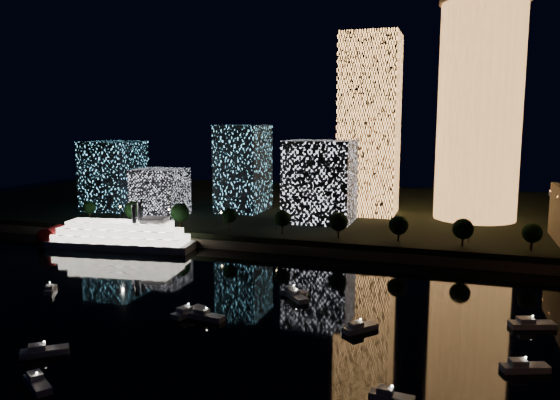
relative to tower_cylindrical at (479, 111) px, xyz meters
The scene contains 10 objects.
ground 153.30m from the tower_cylindrical, 103.82° to the right, with size 520.00×520.00×0.00m, color black.
far_bank 60.38m from the tower_cylindrical, 151.74° to the left, with size 420.00×160.00×5.00m, color black.
seawall 83.11m from the tower_cylindrical, 120.37° to the right, with size 420.00×6.00×3.00m, color #6B5E4C.
tower_cylindrical is the anchor object (origin of this frame).
tower_rectangular 43.56m from the tower_cylindrical, behind, with size 23.53×23.53×74.88m, color #FFA451.
midrise_blocks 109.13m from the tower_cylindrical, 168.49° to the right, with size 119.10×44.06×37.55m.
riverboat 147.26m from the tower_cylindrical, 149.13° to the right, with size 56.39×18.54×16.69m.
motorboats 145.38m from the tower_cylindrical, 107.96° to the right, with size 123.98×70.26×2.78m.
esplanade_trees 89.88m from the tower_cylindrical, 139.19° to the right, with size 165.61×6.97×8.99m.
street_lamps 92.20m from the tower_cylindrical, 145.46° to the right, with size 132.70×0.70×5.65m.
Camera 1 is at (27.29, -90.60, 44.30)m, focal length 35.00 mm.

